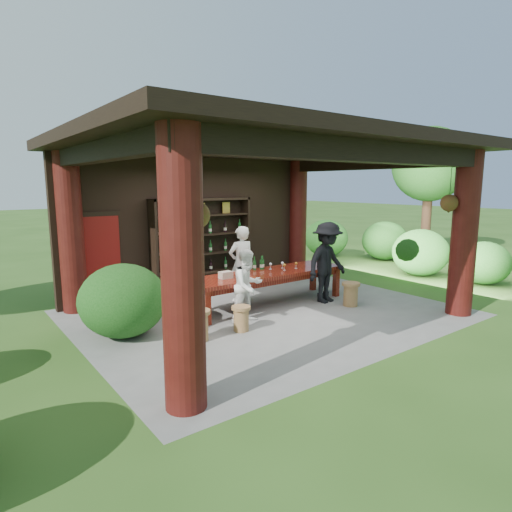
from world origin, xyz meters
TOP-DOWN VIEW (x-y plane):
  - ground at (0.00, 0.00)m, footprint 90.00×90.00m
  - pavilion at (-0.01, 0.43)m, footprint 7.50×6.00m
  - wine_shelf at (-0.12, 2.45)m, footprint 2.64×0.40m
  - tasting_table at (0.38, 0.47)m, footprint 3.81×0.99m
  - stool_near_left at (-1.07, -0.57)m, footprint 0.35×0.35m
  - stool_near_right at (1.80, -0.67)m, footprint 0.40×0.40m
  - stool_far_left at (-1.93, -0.54)m, footprint 0.41×0.41m
  - host at (0.13, 1.15)m, footprint 0.66×0.47m
  - guest_woman at (-0.66, -0.22)m, footprint 0.75×0.62m
  - guest_man at (1.61, -0.12)m, footprint 1.24×0.80m
  - table_bottles at (0.40, 0.80)m, footprint 0.30×0.11m
  - table_glasses at (0.86, 0.51)m, footprint 0.59×0.35m
  - napkin_basket at (-0.72, 0.47)m, footprint 0.26×0.18m
  - shrubs at (1.84, 0.73)m, footprint 14.85×8.25m
  - trees at (3.96, 1.10)m, footprint 20.53×9.56m

SIDE VIEW (x-z plane):
  - ground at x=0.00m, z-range 0.00..0.00m
  - stool_near_left at x=-1.07m, z-range 0.01..0.48m
  - stool_near_right at x=1.80m, z-range 0.02..0.54m
  - stool_far_left at x=-1.93m, z-range 0.02..0.55m
  - shrubs at x=1.84m, z-range -0.12..1.24m
  - tasting_table at x=0.38m, z-range 0.26..1.01m
  - guest_woman at x=-0.66m, z-range 0.00..1.43m
  - napkin_basket at x=-0.72m, z-range 0.75..0.89m
  - table_glasses at x=0.86m, z-range 0.75..0.90m
  - host at x=0.13m, z-range 0.00..1.72m
  - table_bottles at x=0.40m, z-range 0.75..1.06m
  - guest_man at x=1.61m, z-range 0.00..1.82m
  - wine_shelf at x=-0.12m, z-range 0.00..2.32m
  - pavilion at x=-0.01m, z-range 0.33..3.93m
  - trees at x=3.96m, z-range 0.97..5.77m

